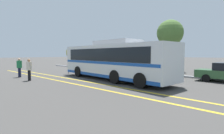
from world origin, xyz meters
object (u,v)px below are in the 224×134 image
object	(u,v)px
transit_bus	(112,60)
parked_car_1	(114,66)
pedestrian_0	(29,68)
tree_0	(170,33)
pedestrian_1	(19,66)
parked_car_0	(84,65)
parked_car_2	(155,69)
bus_stop_sign	(68,59)

from	to	relation	value
transit_bus	parked_car_1	distance (m)	6.61
pedestrian_0	parked_car_1	bearing A→B (deg)	-102.09
transit_bus	tree_0	size ratio (longest dim) A/B	1.83
pedestrian_1	tree_0	xyz separation A→B (m)	(7.45, 15.48, 3.81)
tree_0	parked_car_1	bearing A→B (deg)	-127.61
parked_car_0	parked_car_1	world-z (taller)	parked_car_1
parked_car_0	parked_car_1	distance (m)	5.50
parked_car_2	transit_bus	bearing A→B (deg)	-24.52
parked_car_1	pedestrian_1	xyz separation A→B (m)	(-3.05, -9.76, 0.29)
pedestrian_1	tree_0	world-z (taller)	tree_0
parked_car_2	bus_stop_sign	size ratio (longest dim) A/B	1.54
parked_car_0	bus_stop_sign	size ratio (longest dim) A/B	1.69
transit_bus	bus_stop_sign	bearing A→B (deg)	96.17
parked_car_1	pedestrian_0	xyz separation A→B (m)	(-0.19, -9.98, 0.28)
parked_car_0	tree_0	distance (m)	12.37
bus_stop_sign	pedestrian_1	bearing A→B (deg)	176.27
pedestrian_0	bus_stop_sign	size ratio (longest dim) A/B	0.67
transit_bus	pedestrian_1	size ratio (longest dim) A/B	6.65
transit_bus	tree_0	distance (m)	11.09
bus_stop_sign	parked_car_0	bearing A→B (deg)	40.88
transit_bus	pedestrian_0	xyz separation A→B (m)	(-4.52, -5.07, -0.65)
pedestrian_1	parked_car_1	bearing A→B (deg)	48.38
parked_car_2	bus_stop_sign	xyz separation A→B (m)	(-8.20, -4.48, 0.90)
transit_bus	tree_0	bearing A→B (deg)	5.13
transit_bus	parked_car_2	xyz separation A→B (m)	(1.60, 4.40, -0.91)
tree_0	parked_car_0	bearing A→B (deg)	-148.09
parked_car_0	parked_car_1	size ratio (longest dim) A/B	1.11
parked_car_1	tree_0	world-z (taller)	tree_0
parked_car_1	parked_car_0	bearing A→B (deg)	-86.62
parked_car_1	pedestrian_0	bearing A→B (deg)	-2.27
parked_car_1	pedestrian_0	world-z (taller)	pedestrian_0
transit_bus	parked_car_1	size ratio (longest dim) A/B	2.96
tree_0	transit_bus	bearing A→B (deg)	-90.42
parked_car_0	parked_car_1	xyz separation A→B (m)	(5.49, 0.44, 0.06)
pedestrian_0	transit_bus	bearing A→B (deg)	-142.69
pedestrian_0	bus_stop_sign	xyz separation A→B (m)	(-2.08, 5.00, 0.65)
transit_bus	parked_car_0	xyz separation A→B (m)	(-9.81, 4.47, -0.99)
bus_stop_sign	pedestrian_0	bearing A→B (deg)	-151.90
tree_0	pedestrian_1	bearing A→B (deg)	-115.71
parked_car_1	bus_stop_sign	xyz separation A→B (m)	(-2.27, -4.98, 0.92)
parked_car_1	parked_car_2	distance (m)	5.95
transit_bus	tree_0	world-z (taller)	tree_0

